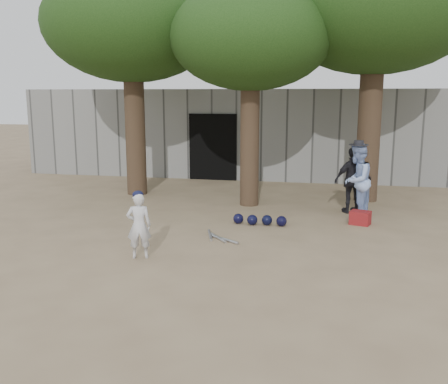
% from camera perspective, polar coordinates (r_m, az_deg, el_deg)
% --- Properties ---
extents(ground, '(70.00, 70.00, 0.00)m').
position_cam_1_polar(ground, '(9.17, -4.99, -6.87)').
color(ground, '#937C5E').
rests_on(ground, ground).
extents(boy_player, '(0.49, 0.39, 1.16)m').
position_cam_1_polar(boy_player, '(8.80, -9.70, -3.81)').
color(boy_player, silver).
rests_on(boy_player, ground).
extents(spectator_blue, '(0.91, 1.01, 1.72)m').
position_cam_1_polar(spectator_blue, '(11.97, 14.94, 1.28)').
color(spectator_blue, '#99B5ED').
rests_on(spectator_blue, ground).
extents(spectator_dark, '(1.01, 0.73, 1.59)m').
position_cam_1_polar(spectator_dark, '(12.36, 14.52, 1.30)').
color(spectator_dark, black).
rests_on(spectator_dark, ground).
extents(red_bag, '(0.50, 0.43, 0.30)m').
position_cam_1_polar(red_bag, '(11.40, 15.30, -2.86)').
color(red_bag, maroon).
rests_on(red_bag, ground).
extents(back_building, '(16.00, 5.24, 3.00)m').
position_cam_1_polar(back_building, '(18.90, 4.03, 7.04)').
color(back_building, gray).
rests_on(back_building, ground).
extents(helmet_row, '(1.19, 0.27, 0.23)m').
position_cam_1_polar(helmet_row, '(10.98, 4.10, -3.21)').
color(helmet_row, black).
rests_on(helmet_row, ground).
extents(bat_pile, '(0.81, 0.82, 0.06)m').
position_cam_1_polar(bat_pile, '(9.96, -0.76, -5.20)').
color(bat_pile, '#B2B3B9').
rests_on(bat_pile, ground).
extents(tree_row, '(11.40, 5.80, 6.69)m').
position_cam_1_polar(tree_row, '(13.61, 4.28, 18.93)').
color(tree_row, brown).
rests_on(tree_row, ground).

